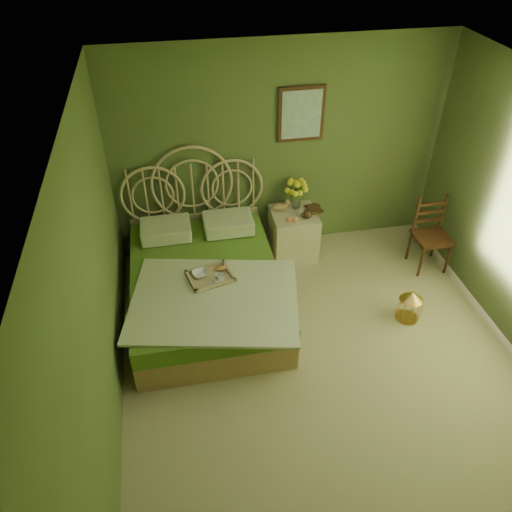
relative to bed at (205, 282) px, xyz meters
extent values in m
plane|color=tan|center=(1.07, -1.19, -0.32)|extent=(4.50, 4.50, 0.00)
plane|color=silver|center=(1.07, -1.19, 2.28)|extent=(4.50, 4.50, 0.00)
plane|color=#536B38|center=(1.07, 1.06, 0.98)|extent=(4.00, 0.00, 4.00)
plane|color=#536B38|center=(-0.93, -1.19, 0.98)|extent=(0.00, 4.50, 4.50)
cube|color=#331C0E|center=(1.30, 1.04, 1.43)|extent=(0.54, 0.03, 0.64)
cube|color=beige|center=(1.30, 1.02, 1.43)|extent=(0.46, 0.01, 0.56)
cube|color=tan|center=(0.00, -0.06, -0.16)|extent=(1.58, 2.10, 0.32)
cube|color=#5A842B|center=(0.00, -0.06, 0.10)|extent=(1.58, 2.10, 0.21)
cube|color=beige|center=(0.05, -0.54, 0.22)|extent=(1.88, 1.58, 0.03)
cube|color=beige|center=(-0.37, 0.67, 0.30)|extent=(0.58, 0.42, 0.17)
cube|color=beige|center=(0.37, 0.67, 0.30)|extent=(0.58, 0.42, 0.17)
cube|color=beige|center=(0.05, -0.21, 0.22)|extent=(0.52, 0.45, 0.04)
ellipsoid|color=#B77A38|center=(0.17, -0.12, 0.27)|extent=(0.12, 0.07, 0.05)
cube|color=beige|center=(1.20, 0.75, -0.02)|extent=(0.55, 0.55, 0.61)
cylinder|color=silver|center=(1.25, 0.89, 0.37)|extent=(0.10, 0.10, 0.18)
ellipsoid|color=tan|center=(1.04, 0.86, 0.33)|extent=(0.21, 0.11, 0.10)
sphere|color=#FF9A63|center=(1.09, 0.59, 0.32)|extent=(0.07, 0.07, 0.07)
sphere|color=#FF9A63|center=(1.16, 0.57, 0.32)|extent=(0.07, 0.07, 0.07)
cube|color=#331C0E|center=(2.77, 0.18, 0.11)|extent=(0.41, 0.41, 0.04)
cylinder|color=#331C0E|center=(2.60, 0.00, -0.10)|extent=(0.03, 0.03, 0.43)
cylinder|color=#331C0E|center=(2.94, 0.00, -0.10)|extent=(0.03, 0.03, 0.43)
cylinder|color=#331C0E|center=(2.60, 0.35, -0.10)|extent=(0.03, 0.03, 0.43)
cylinder|color=#331C0E|center=(2.94, 0.35, -0.10)|extent=(0.03, 0.03, 0.43)
cube|color=#331C0E|center=(2.77, 0.35, 0.35)|extent=(0.35, 0.04, 0.48)
cylinder|color=gold|center=(2.16, -0.65, -0.32)|extent=(0.25, 0.25, 0.01)
cylinder|color=gold|center=(2.16, -0.65, -0.18)|extent=(0.25, 0.25, 0.28)
cone|color=gold|center=(2.16, -0.65, 0.01)|extent=(0.25, 0.25, 0.10)
imported|color=#381E0F|center=(1.38, 0.77, 0.30)|extent=(0.20, 0.25, 0.02)
imported|color=#472819|center=(1.38, 0.77, 0.32)|extent=(0.19, 0.24, 0.02)
imported|color=white|center=(-0.05, -0.16, 0.26)|extent=(0.20, 0.20, 0.04)
imported|color=white|center=(0.13, -0.27, 0.28)|extent=(0.08, 0.08, 0.07)
camera|label=1|loc=(-0.24, -4.22, 3.63)|focal=35.00mm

